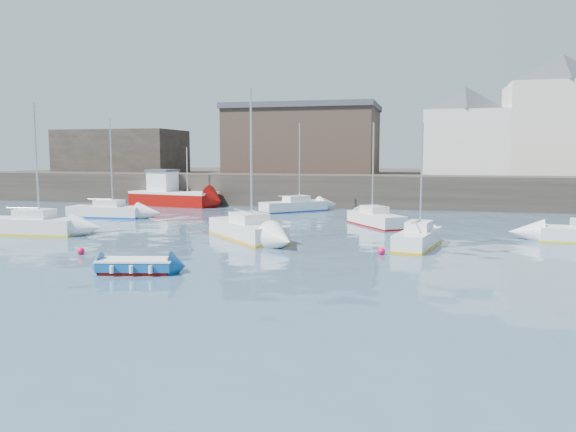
% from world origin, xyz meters
% --- Properties ---
extents(water, '(220.00, 220.00, 0.00)m').
position_xyz_m(water, '(0.00, 0.00, 0.00)').
color(water, '#2D4760').
rests_on(water, ground).
extents(quay_wall, '(90.00, 5.00, 3.00)m').
position_xyz_m(quay_wall, '(0.00, 35.00, 1.50)').
color(quay_wall, '#28231E').
rests_on(quay_wall, ground).
extents(land_strip, '(90.00, 32.00, 2.80)m').
position_xyz_m(land_strip, '(0.00, 53.00, 1.40)').
color(land_strip, '#28231E').
rests_on(land_strip, ground).
extents(bldg_east_a, '(13.36, 13.36, 11.80)m').
position_xyz_m(bldg_east_a, '(20.00, 42.00, 8.81)').
color(bldg_east_a, beige).
rests_on(bldg_east_a, land_strip).
extents(bldg_east_d, '(11.14, 11.14, 8.95)m').
position_xyz_m(bldg_east_d, '(11.00, 41.50, 7.36)').
color(bldg_east_d, white).
rests_on(bldg_east_d, land_strip).
extents(warehouse, '(16.40, 10.40, 7.60)m').
position_xyz_m(warehouse, '(-6.00, 43.00, 6.62)').
color(warehouse, '#3D2D26').
rests_on(warehouse, land_strip).
extents(bldg_west, '(14.00, 8.00, 5.00)m').
position_xyz_m(bldg_west, '(-28.00, 42.00, 5.30)').
color(bldg_west, '#353028').
rests_on(bldg_west, land_strip).
extents(blue_dinghy, '(3.37, 2.02, 0.60)m').
position_xyz_m(blue_dinghy, '(-4.17, 2.41, 0.33)').
color(blue_dinghy, '#840804').
rests_on(blue_dinghy, ground).
extents(fishing_boat, '(8.92, 4.63, 5.62)m').
position_xyz_m(fishing_boat, '(-16.61, 31.55, 1.09)').
color(fishing_boat, '#840804').
rests_on(fishing_boat, ground).
extents(sailboat_a, '(6.37, 2.41, 8.13)m').
position_xyz_m(sailboat_a, '(-16.38, 11.27, 0.57)').
color(sailboat_a, white).
rests_on(sailboat_a, ground).
extents(sailboat_b, '(6.20, 6.40, 8.69)m').
position_xyz_m(sailboat_b, '(-2.68, 12.73, 0.57)').
color(sailboat_b, white).
rests_on(sailboat_b, ground).
extents(sailboat_c, '(2.62, 5.26, 6.63)m').
position_xyz_m(sailboat_c, '(7.18, 12.01, 0.51)').
color(sailboat_c, white).
rests_on(sailboat_c, ground).
extents(sailboat_e, '(6.05, 2.15, 7.70)m').
position_xyz_m(sailboat_e, '(-17.02, 20.77, 0.50)').
color(sailboat_e, white).
rests_on(sailboat_e, ground).
extents(sailboat_f, '(4.57, 5.52, 7.15)m').
position_xyz_m(sailboat_f, '(4.16, 20.52, 0.50)').
color(sailboat_f, white).
rests_on(sailboat_f, ground).
extents(sailboat_h, '(5.57, 5.52, 7.65)m').
position_xyz_m(sailboat_h, '(-3.68, 28.81, 0.50)').
color(sailboat_h, white).
rests_on(sailboat_h, ground).
extents(buoy_near, '(0.37, 0.37, 0.37)m').
position_xyz_m(buoy_near, '(-9.09, 5.72, 0.00)').
color(buoy_near, '#FF0A48').
rests_on(buoy_near, ground).
extents(buoy_mid, '(0.38, 0.38, 0.38)m').
position_xyz_m(buoy_mid, '(5.48, 9.29, 0.00)').
color(buoy_mid, '#FF0A48').
rests_on(buoy_mid, ground).
extents(buoy_far, '(0.42, 0.42, 0.42)m').
position_xyz_m(buoy_far, '(-1.88, 14.75, 0.00)').
color(buoy_far, '#FF0A48').
rests_on(buoy_far, ground).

